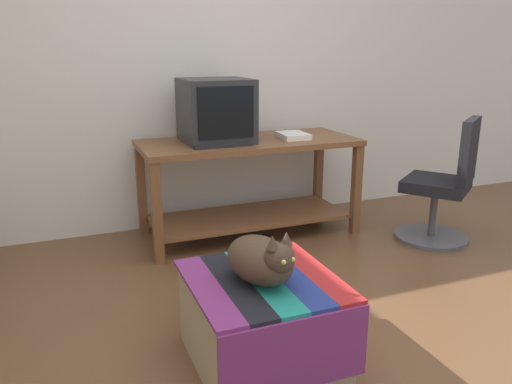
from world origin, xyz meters
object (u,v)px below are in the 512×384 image
object	(u,v)px
ottoman_with_blanket	(263,320)
office_chair	(444,189)
keyboard	(221,144)
book	(293,136)
tv_monitor	(216,111)
cat	(262,260)
desk	(249,170)

from	to	relation	value
ottoman_with_blanket	office_chair	world-z (taller)	office_chair
keyboard	book	bearing A→B (deg)	9.19
tv_monitor	ottoman_with_blanket	size ratio (longest dim) A/B	0.69
book	office_chair	xyz separation A→B (m)	(0.90, -0.59, -0.34)
tv_monitor	book	size ratio (longest dim) A/B	1.83
book	office_chair	world-z (taller)	office_chair
keyboard	cat	xyz separation A→B (m)	(-0.28, -1.39, -0.22)
desk	cat	world-z (taller)	desk
book	cat	bearing A→B (deg)	-117.09
book	office_chair	size ratio (longest dim) A/B	0.28
keyboard	cat	bearing A→B (deg)	-101.91
ottoman_with_blanket	office_chair	distance (m)	1.96
tv_monitor	keyboard	size ratio (longest dim) A/B	1.16
desk	office_chair	distance (m)	1.39
desk	ottoman_with_blanket	size ratio (longest dim) A/B	2.30
office_chair	keyboard	bearing A→B (deg)	-55.12
ottoman_with_blanket	cat	distance (m)	0.30
tv_monitor	office_chair	size ratio (longest dim) A/B	0.52
ottoman_with_blanket	office_chair	size ratio (longest dim) A/B	0.76
cat	office_chair	xyz separation A→B (m)	(1.76, 0.90, -0.12)
tv_monitor	ottoman_with_blanket	distance (m)	1.73
tv_monitor	book	world-z (taller)	tv_monitor
desk	office_chair	xyz separation A→B (m)	(1.22, -0.64, -0.10)
office_chair	book	bearing A→B (deg)	-70.02
tv_monitor	keyboard	bearing A→B (deg)	-97.23
tv_monitor	office_chair	distance (m)	1.69
keyboard	book	size ratio (longest dim) A/B	1.58
tv_monitor	cat	size ratio (longest dim) A/B	1.12
book	ottoman_with_blanket	distance (m)	1.77
office_chair	desk	bearing A→B (deg)	-64.34
tv_monitor	keyboard	distance (m)	0.27
desk	cat	distance (m)	1.63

